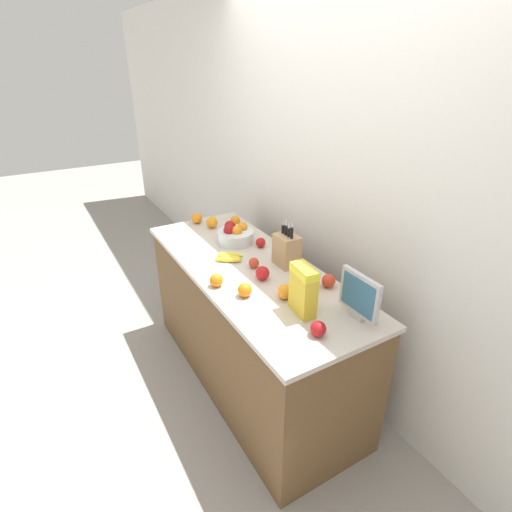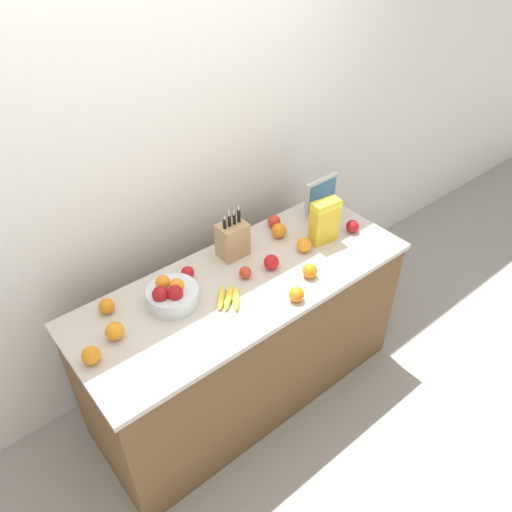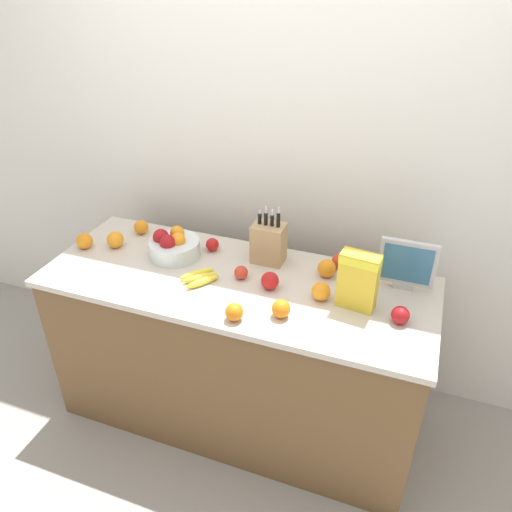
% 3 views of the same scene
% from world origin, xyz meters
% --- Properties ---
extents(ground_plane, '(14.00, 14.00, 0.00)m').
position_xyz_m(ground_plane, '(0.00, 0.00, 0.00)').
color(ground_plane, gray).
extents(wall_back, '(9.00, 0.06, 2.60)m').
position_xyz_m(wall_back, '(0.00, 0.57, 1.30)').
color(wall_back, silver).
rests_on(wall_back, ground_plane).
extents(counter, '(1.84, 0.71, 0.89)m').
position_xyz_m(counter, '(0.00, 0.00, 0.45)').
color(counter, brown).
rests_on(counter, ground_plane).
extents(knife_block, '(0.16, 0.12, 0.30)m').
position_xyz_m(knife_block, '(0.09, 0.21, 0.99)').
color(knife_block, tan).
rests_on(knife_block, counter).
extents(small_monitor, '(0.25, 0.03, 0.24)m').
position_xyz_m(small_monitor, '(0.74, 0.19, 1.02)').
color(small_monitor, '#B7B7BC').
rests_on(small_monitor, counter).
extents(cereal_box, '(0.17, 0.10, 0.26)m').
position_xyz_m(cereal_box, '(0.56, -0.01, 1.04)').
color(cereal_box, gold).
rests_on(cereal_box, counter).
extents(fruit_bowl, '(0.25, 0.25, 0.14)m').
position_xyz_m(fruit_bowl, '(-0.37, 0.09, 0.95)').
color(fruit_bowl, silver).
rests_on(fruit_bowl, counter).
extents(banana_bunch, '(0.19, 0.20, 0.03)m').
position_xyz_m(banana_bunch, '(-0.15, -0.07, 0.91)').
color(banana_bunch, yellow).
rests_on(banana_bunch, counter).
extents(apple_by_knife_block, '(0.08, 0.08, 0.08)m').
position_xyz_m(apple_by_knife_block, '(0.17, -0.01, 0.93)').
color(apple_by_knife_block, red).
rests_on(apple_by_knife_block, counter).
extents(apple_front, '(0.07, 0.07, 0.07)m').
position_xyz_m(apple_front, '(-0.21, 0.20, 0.93)').
color(apple_front, red).
rests_on(apple_front, counter).
extents(apple_leftmost, '(0.08, 0.08, 0.08)m').
position_xyz_m(apple_leftmost, '(0.75, -0.06, 0.93)').
color(apple_leftmost, '#A31419').
rests_on(apple_leftmost, counter).
extents(apple_rear, '(0.06, 0.06, 0.06)m').
position_xyz_m(apple_rear, '(0.02, 0.02, 0.92)').
color(apple_rear, red).
rests_on(apple_rear, counter).
extents(apple_rightmost, '(0.08, 0.08, 0.08)m').
position_xyz_m(apple_rightmost, '(0.43, 0.27, 0.93)').
color(apple_rightmost, red).
rests_on(apple_rightmost, counter).
extents(orange_mid_left, '(0.08, 0.08, 0.08)m').
position_xyz_m(orange_mid_left, '(0.11, -0.28, 0.93)').
color(orange_mid_left, orange).
rests_on(orange_mid_left, counter).
extents(orange_mid_right, '(0.09, 0.09, 0.09)m').
position_xyz_m(orange_mid_right, '(0.39, 0.17, 0.94)').
color(orange_mid_right, orange).
rests_on(orange_mid_right, counter).
extents(orange_front_right, '(0.08, 0.08, 0.08)m').
position_xyz_m(orange_front_right, '(0.41, -0.01, 0.93)').
color(orange_front_right, orange).
rests_on(orange_front_right, counter).
extents(orange_back_center, '(0.08, 0.08, 0.08)m').
position_xyz_m(orange_back_center, '(0.28, -0.19, 0.93)').
color(orange_back_center, orange).
rests_on(orange_back_center, counter).
extents(orange_front_left, '(0.08, 0.08, 0.08)m').
position_xyz_m(orange_front_left, '(-0.84, 0.00, 0.93)').
color(orange_front_left, orange).
rests_on(orange_front_left, counter).
extents(orange_front_center, '(0.08, 0.08, 0.08)m').
position_xyz_m(orange_front_center, '(-0.65, 0.24, 0.93)').
color(orange_front_center, orange).
rests_on(orange_front_center, counter).
extents(orange_by_cereal, '(0.09, 0.09, 0.09)m').
position_xyz_m(orange_by_cereal, '(-0.70, 0.06, 0.93)').
color(orange_by_cereal, orange).
rests_on(orange_by_cereal, counter).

